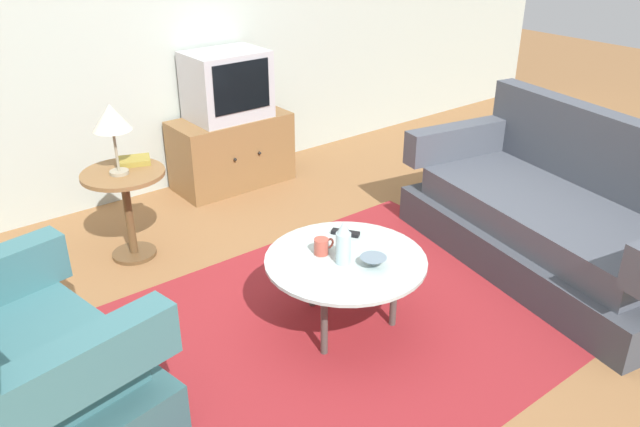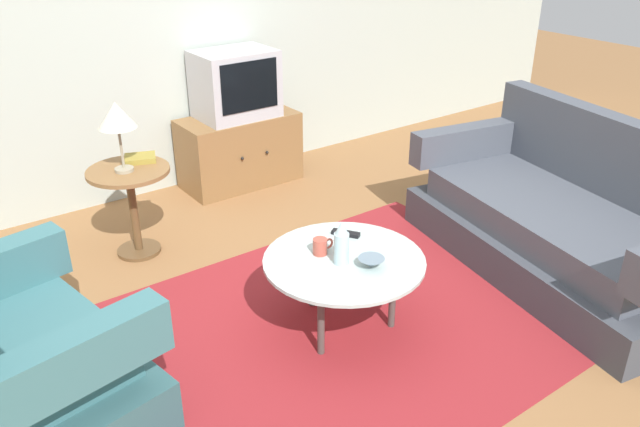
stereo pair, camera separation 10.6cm
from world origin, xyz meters
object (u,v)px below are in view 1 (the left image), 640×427
Objects in this scene: television at (227,85)px; bowl at (373,261)px; vase at (343,243)px; tv_stand at (232,151)px; couch at (559,220)px; book at (135,161)px; coffee_table at (345,264)px; table_lamp at (111,119)px; mug at (322,246)px; side_table at (126,196)px; tv_remote_dark at (345,233)px; armchair at (16,376)px.

bowl is at bearing -102.38° from television.
tv_stand is at bearing 74.28° from vase.
book is at bearing 57.62° from couch.
coffee_table is 1.58m from table_lamp.
coffee_table is 6.88× the size of mug.
couch is 2.46× the size of coffee_table.
side_table is at bearing 32.04° from table_lamp.
vase is 1.74× the size of bowl.
book is at bearing 172.58° from tv_remote_dark.
tv_stand is at bearing 135.62° from tv_remote_dark.
television is (-0.91, 2.28, 0.50)m from couch.
tv_stand reaches higher than mug.
tv_stand reaches higher than tv_remote_dark.
side_table is (-0.56, 1.39, 0.03)m from coffee_table.
tv_remote_dark is (0.16, 0.19, 0.04)m from coffee_table.
couch reaches higher than book.
mug is (-0.59, -1.87, -0.34)m from television.
television reaches higher than side_table.
vase is 1.01× the size of book.
tv_stand is at bearing 75.05° from coffee_table.
vase reaches higher than tv_stand.
couch is 2.62m from side_table.
coffee_table is 1.50m from side_table.
book is at bearing 106.78° from coffee_table.
book reaches higher than tv_stand.
coffee_table is 1.44× the size of side_table.
television is (1.09, 0.59, 0.38)m from side_table.
side_table is 1.24m from tv_stand.
vase is (-1.47, 0.27, 0.23)m from couch.
armchair is 4.83× the size of vase.
vase reaches higher than mug.
mug reaches higher than bowl.
side_table is 1.65m from bowl.
armchair is 1.48m from mug.
armchair is 1.59m from table_lamp.
television is at bearing 72.55° from mug.
vase reaches higher than coffee_table.
tv_stand is (2.05, 1.74, -0.04)m from armchair.
side_table is 0.99× the size of television.
book is at bearing -152.85° from tv_stand.
tv_remote_dark is (0.20, 0.22, -0.10)m from vase.
vase is 1.52× the size of tv_remote_dark.
table_lamp reaches higher than armchair.
table_lamp reaches higher than coffee_table.
table_lamp is (-2.02, 1.67, 0.61)m from couch.
couch is at bearing -22.57° from book.
armchair reaches higher than book.
armchair reaches higher than vase.
side_table reaches higher than coffee_table.
tv_stand is 1.41m from table_lamp.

